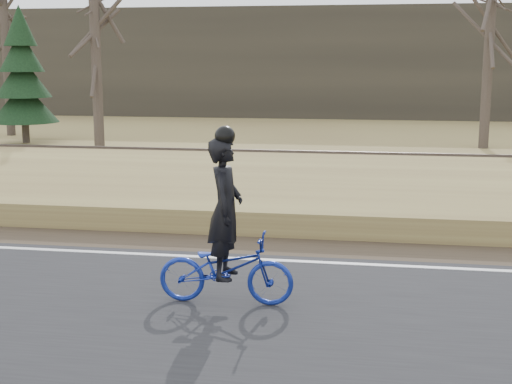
# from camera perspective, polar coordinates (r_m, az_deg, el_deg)

# --- Properties ---
(ground) EXTENTS (120.00, 120.00, 0.00)m
(ground) POSITION_cam_1_polar(r_m,az_deg,el_deg) (12.12, -14.97, -5.11)
(ground) COLOR #9A8E4E
(ground) RESTS_ON ground
(edge_line) EXTENTS (120.00, 0.12, 0.01)m
(edge_line) POSITION_cam_1_polar(r_m,az_deg,el_deg) (12.28, -14.61, -4.57)
(edge_line) COLOR silver
(edge_line) RESTS_ON road
(shoulder) EXTENTS (120.00, 1.60, 0.04)m
(shoulder) POSITION_cam_1_polar(r_m,az_deg,el_deg) (13.18, -12.84, -3.66)
(shoulder) COLOR #473A2B
(shoulder) RESTS_ON ground
(embankment) EXTENTS (120.00, 5.00, 0.44)m
(embankment) POSITION_cam_1_polar(r_m,az_deg,el_deg) (15.88, -8.79, -0.36)
(embankment) COLOR #9A8E4E
(embankment) RESTS_ON ground
(ballast) EXTENTS (120.00, 3.00, 0.45)m
(ballast) POSITION_cam_1_polar(r_m,az_deg,el_deg) (19.47, -5.31, 1.75)
(ballast) COLOR slate
(ballast) RESTS_ON ground
(railroad) EXTENTS (120.00, 2.40, 0.29)m
(railroad) POSITION_cam_1_polar(r_m,az_deg,el_deg) (19.43, -5.32, 2.63)
(railroad) COLOR black
(railroad) RESTS_ON ballast
(treeline_backdrop) EXTENTS (120.00, 4.00, 6.00)m
(treeline_backdrop) POSITION_cam_1_polar(r_m,az_deg,el_deg) (40.90, 2.60, 10.30)
(treeline_backdrop) COLOR #383328
(treeline_backdrop) RESTS_ON ground
(cyclist) EXTENTS (1.78, 0.67, 2.32)m
(cyclist) POSITION_cam_1_polar(r_m,az_deg,el_deg) (9.23, -2.44, -4.42)
(cyclist) COLOR navy
(cyclist) RESTS_ON road
(bare_tree_left) EXTENTS (0.36, 0.36, 7.25)m
(bare_tree_left) POSITION_cam_1_polar(r_m,az_deg,el_deg) (32.07, -19.37, 10.76)
(bare_tree_left) COLOR #4B3F37
(bare_tree_left) RESTS_ON ground
(bare_tree_near_left) EXTENTS (0.36, 0.36, 6.83)m
(bare_tree_near_left) POSITION_cam_1_polar(r_m,az_deg,el_deg) (25.87, -12.69, 10.81)
(bare_tree_near_left) COLOR #4B3F37
(bare_tree_near_left) RESTS_ON ground
(bare_tree_center) EXTENTS (0.36, 0.36, 8.14)m
(bare_tree_center) POSITION_cam_1_polar(r_m,az_deg,el_deg) (27.20, 18.20, 11.91)
(bare_tree_center) COLOR #4B3F37
(bare_tree_center) RESTS_ON ground
(conifer) EXTENTS (2.60, 2.60, 5.23)m
(conifer) POSITION_cam_1_polar(r_m,az_deg,el_deg) (29.03, -18.17, 8.64)
(conifer) COLOR #4B3F37
(conifer) RESTS_ON ground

